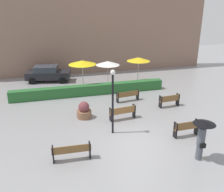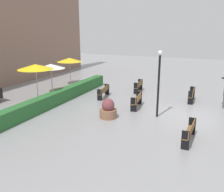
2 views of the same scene
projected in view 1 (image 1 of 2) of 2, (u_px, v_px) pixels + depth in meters
The scene contains 15 objects.
ground_plane at pixel (136, 144), 13.25m from camera, with size 60.00×60.00×0.00m, color gray.
bench_near_left at pixel (72, 151), 11.67m from camera, with size 1.88×0.42×0.85m.
bench_far_right at pixel (170, 100), 17.98m from camera, with size 1.62×0.50×0.91m.
bench_back_row at pixel (128, 95), 19.04m from camera, with size 1.90×0.59×0.82m.
bench_near_right at pixel (187, 128), 13.84m from camera, with size 1.52×0.39×0.94m.
bench_mid_center at pixel (123, 112), 15.94m from camera, with size 1.81×0.55×0.90m.
pedestrian_with_umbrella at pixel (202, 134), 11.43m from camera, with size 1.04×1.04×2.11m.
planter_pot at pixel (84, 111), 16.22m from camera, with size 0.98×0.98×1.13m.
lamp_post at pixel (113, 95), 13.60m from camera, with size 0.28×0.28×3.82m.
patio_umbrella_yellow at pixel (82, 62), 20.95m from camera, with size 2.39×2.39×2.65m.
patio_umbrella_white at pixel (108, 63), 22.22m from camera, with size 2.17×2.17×2.33m.
patio_umbrella_yellow_far at pixel (139, 59), 23.23m from camera, with size 2.23×2.23×2.45m.
hedge_strip at pixel (90, 90), 20.46m from camera, with size 12.87×0.70×0.85m, color #28602D.
building_facade at pixel (84, 23), 25.85m from camera, with size 28.00×1.20×10.73m, color #846656.
parked_car at pixel (48, 73), 23.95m from camera, with size 4.46×2.62×1.57m.
Camera 1 is at (-4.32, -10.76, 7.03)m, focal length 39.11 mm.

